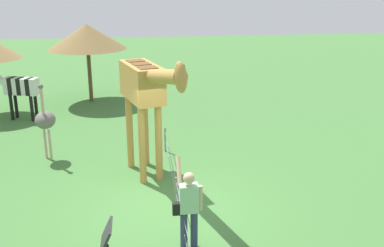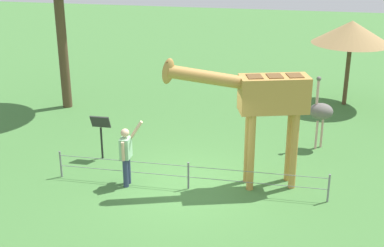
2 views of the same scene
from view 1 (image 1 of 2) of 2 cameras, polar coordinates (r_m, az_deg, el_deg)
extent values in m
plane|color=#427538|center=(10.63, -2.99, -10.45)|extent=(60.00, 60.00, 0.00)
cylinder|color=#BC8942|center=(11.61, -4.17, -2.37)|extent=(0.18, 0.18, 2.04)
cylinder|color=#BC8942|center=(11.49, -6.24, -2.67)|extent=(0.18, 0.18, 2.04)
cylinder|color=#BC8942|center=(12.60, -5.85, -0.76)|extent=(0.18, 0.18, 2.04)
cylinder|color=#BC8942|center=(12.48, -7.77, -1.02)|extent=(0.18, 0.18, 2.04)
cube|color=#BC8942|center=(11.63, -6.27, 5.17)|extent=(1.83, 1.15, 0.90)
cube|color=brown|center=(11.07, -5.56, 6.96)|extent=(0.47, 0.52, 0.02)
cube|color=brown|center=(11.53, -6.35, 7.39)|extent=(0.47, 0.52, 0.02)
cube|color=brown|center=(12.00, -7.08, 7.79)|extent=(0.47, 0.52, 0.02)
cylinder|color=#BC8942|center=(10.05, -3.59, 5.86)|extent=(2.07, 0.89, 0.69)
ellipsoid|color=#BC8942|center=(9.10, -1.43, 5.79)|extent=(0.45, 0.36, 0.68)
cylinder|color=brown|center=(9.07, -1.06, 6.91)|extent=(0.05, 0.05, 0.14)
cylinder|color=brown|center=(9.06, -1.82, 6.89)|extent=(0.05, 0.05, 0.14)
cylinder|color=navy|center=(9.05, -1.03, -13.08)|extent=(0.14, 0.14, 0.78)
cylinder|color=navy|center=(9.07, 0.26, -12.99)|extent=(0.14, 0.14, 0.78)
cube|color=#93C699|center=(8.74, -0.39, -9.30)|extent=(0.24, 0.36, 0.55)
sphere|color=#D8AD8C|center=(8.55, -0.40, -6.83)|extent=(0.22, 0.22, 0.22)
cylinder|color=#D8AD8C|center=(8.74, -1.64, -5.96)|extent=(0.36, 0.08, 0.51)
cylinder|color=#D8AD8C|center=(8.76, 1.06, -9.24)|extent=(0.08, 0.08, 0.50)
cube|color=black|center=(8.75, -1.80, -10.55)|extent=(0.12, 0.20, 0.24)
cylinder|color=black|center=(17.86, -21.57, 1.88)|extent=(0.12, 0.12, 0.95)
cylinder|color=black|center=(18.10, -21.09, 2.15)|extent=(0.12, 0.12, 0.95)
cylinder|color=black|center=(17.45, -19.34, 1.78)|extent=(0.12, 0.12, 0.95)
cylinder|color=black|center=(17.70, -18.87, 2.05)|extent=(0.12, 0.12, 0.95)
cube|color=silver|center=(17.33, -19.03, 4.36)|extent=(0.47, 0.30, 0.60)
cube|color=black|center=(17.42, -19.53, 4.37)|extent=(0.47, 0.30, 0.60)
cube|color=silver|center=(17.50, -20.02, 4.38)|extent=(0.47, 0.30, 0.60)
cube|color=black|center=(17.59, -20.50, 4.39)|extent=(0.47, 0.30, 0.60)
cube|color=silver|center=(17.68, -20.98, 4.40)|extent=(0.47, 0.30, 0.60)
cube|color=black|center=(17.77, -21.45, 4.41)|extent=(0.47, 0.30, 0.60)
cube|color=silver|center=(17.86, -21.92, 4.42)|extent=(0.47, 0.30, 0.60)
cylinder|color=silver|center=(17.95, -22.62, 4.90)|extent=(0.33, 0.48, 0.47)
cylinder|color=#CC9E93|center=(13.63, -17.26, -2.59)|extent=(0.07, 0.07, 0.90)
cylinder|color=#CC9E93|center=(13.81, -17.81, -2.37)|extent=(0.07, 0.07, 0.90)
ellipsoid|color=#66605B|center=(13.49, -17.83, 0.43)|extent=(0.70, 0.56, 0.49)
cylinder|color=#CC9E93|center=(13.20, -18.17, 2.50)|extent=(0.08, 0.08, 0.80)
sphere|color=#66605B|center=(13.09, -18.36, 4.40)|extent=(0.14, 0.14, 0.14)
cylinder|color=brown|center=(19.44, -12.62, 5.88)|extent=(0.16, 0.16, 2.20)
cone|color=brown|center=(19.18, -12.95, 10.54)|extent=(3.14, 3.14, 0.99)
cube|color=#2D2D2D|center=(7.60, -10.64, -13.51)|extent=(0.56, 0.21, 0.38)
cylinder|color=slate|center=(13.68, -3.35, -2.03)|extent=(0.05, 0.05, 0.75)
cylinder|color=slate|center=(10.47, -2.00, -8.59)|extent=(0.05, 0.05, 0.75)
cube|color=slate|center=(10.35, -2.01, -7.30)|extent=(7.00, 0.01, 0.01)
cube|color=slate|center=(10.48, -2.00, -8.78)|extent=(7.00, 0.01, 0.01)
camera|label=2|loc=(17.50, 42.61, 18.29)|focal=49.89mm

